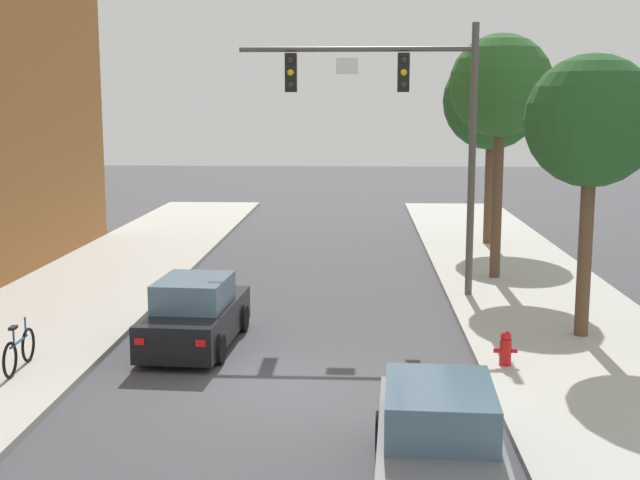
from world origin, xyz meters
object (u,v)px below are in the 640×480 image
at_px(bicycle_leaning, 19,351).
at_px(street_tree_third, 491,102).
at_px(car_lead_black, 196,315).
at_px(car_following_grey, 438,443).
at_px(street_tree_second, 501,87).
at_px(street_tree_nearest, 592,123).
at_px(traffic_signal_mast, 406,109).
at_px(fire_hydrant, 506,348).

height_order(bicycle_leaning, street_tree_third, street_tree_third).
bearing_deg(bicycle_leaning, car_lead_black, 36.80).
distance_m(car_following_grey, street_tree_third, 21.93).
height_order(car_lead_black, street_tree_second, street_tree_second).
height_order(street_tree_nearest, street_tree_second, street_tree_second).
xyz_separation_m(traffic_signal_mast, street_tree_second, (2.96, 2.49, 0.63)).
height_order(car_lead_black, street_tree_nearest, street_tree_nearest).
bearing_deg(bicycle_leaning, car_following_grey, -30.47).
xyz_separation_m(bicycle_leaning, street_tree_third, (11.83, 16.34, 5.03)).
relative_size(car_lead_black, car_following_grey, 1.00).
bearing_deg(street_tree_nearest, traffic_signal_mast, 133.41).
xyz_separation_m(traffic_signal_mast, street_tree_third, (3.71, 9.05, 0.23)).
xyz_separation_m(bicycle_leaning, street_tree_nearest, (12.03, 3.14, 4.52)).
bearing_deg(car_following_grey, street_tree_nearest, 62.73).
xyz_separation_m(car_following_grey, street_tree_nearest, (4.04, 7.84, 4.34)).
distance_m(car_lead_black, street_tree_second, 12.07).
bearing_deg(fire_hydrant, car_following_grey, -109.06).
relative_size(car_lead_black, street_tree_third, 0.59).
distance_m(street_tree_second, street_tree_third, 6.62).
distance_m(car_following_grey, fire_hydrant, 5.78).
relative_size(traffic_signal_mast, street_tree_second, 1.01).
bearing_deg(street_tree_second, car_lead_black, -136.94).
xyz_separation_m(street_tree_nearest, street_tree_third, (-0.20, 13.19, 0.51)).
bearing_deg(street_tree_second, fire_hydrant, -97.62).
height_order(car_lead_black, bicycle_leaning, car_lead_black).
bearing_deg(car_following_grey, fire_hydrant, 70.94).
bearing_deg(street_tree_third, traffic_signal_mast, -112.28).
bearing_deg(fire_hydrant, street_tree_third, 82.85).
bearing_deg(bicycle_leaning, street_tree_second, 41.40).
bearing_deg(street_tree_third, car_lead_black, -121.84).
relative_size(car_following_grey, street_tree_nearest, 0.67).
distance_m(traffic_signal_mast, street_tree_third, 9.79).
bearing_deg(traffic_signal_mast, bicycle_leaning, -138.10).
distance_m(bicycle_leaning, street_tree_third, 20.79).
bearing_deg(street_tree_nearest, street_tree_second, 98.18).
bearing_deg(car_following_grey, traffic_signal_mast, 89.39).
relative_size(bicycle_leaning, fire_hydrant, 2.46).
distance_m(traffic_signal_mast, car_following_grey, 12.84).
distance_m(fire_hydrant, street_tree_third, 16.49).
relative_size(car_following_grey, street_tree_second, 0.58).
height_order(traffic_signal_mast, street_tree_third, traffic_signal_mast).
bearing_deg(street_tree_third, bicycle_leaning, -125.90).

